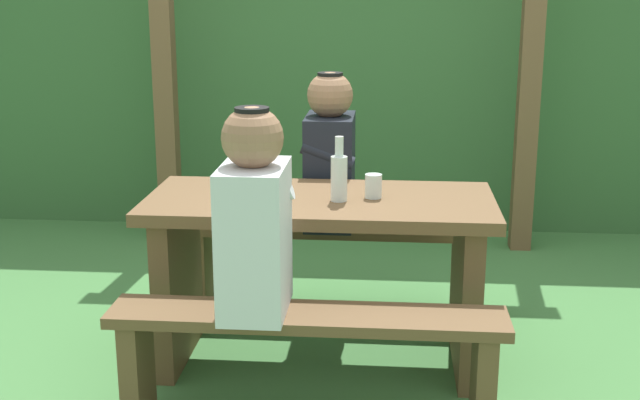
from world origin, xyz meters
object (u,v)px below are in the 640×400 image
object	(u,v)px
bench_near	(307,345)
bottle_left	(339,175)
bench_far	(330,250)
drinking_glass	(373,186)
cell_phone	(241,204)
person_white_shirt	(254,219)
person_black_coat	(331,156)
picnic_table	(320,251)

from	to	relation	value
bench_near	bottle_left	world-z (taller)	bottle_left
bench_far	bottle_left	size ratio (longest dim) A/B	5.42
drinking_glass	cell_phone	distance (m)	0.54
person_white_shirt	bench_far	bearing A→B (deg)	80.51
bench_near	person_white_shirt	size ratio (longest dim) A/B	1.95
bench_near	person_black_coat	distance (m)	1.17
picnic_table	drinking_glass	distance (m)	0.35
bench_far	cell_phone	distance (m)	0.85
picnic_table	bench_near	bearing A→B (deg)	-90.00
cell_phone	bottle_left	bearing A→B (deg)	-7.78
person_black_coat	drinking_glass	distance (m)	0.56
picnic_table	cell_phone	size ratio (longest dim) A/B	10.00
bottle_left	drinking_glass	bearing A→B (deg)	23.63
picnic_table	bottle_left	bearing A→B (deg)	-29.89
bench_far	person_white_shirt	bearing A→B (deg)	-99.49
picnic_table	person_black_coat	world-z (taller)	person_black_coat
picnic_table	bench_far	size ratio (longest dim) A/B	1.00
bench_far	person_black_coat	world-z (taller)	person_black_coat
picnic_table	person_black_coat	bearing A→B (deg)	89.50
picnic_table	bench_far	xyz separation A→B (m)	(0.00, 0.54, -0.17)
bench_far	person_black_coat	size ratio (longest dim) A/B	1.95
bench_near	person_white_shirt	bearing A→B (deg)	178.94
picnic_table	cell_phone	distance (m)	0.40
person_white_shirt	picnic_table	bearing A→B (deg)	71.47
person_black_coat	person_white_shirt	bearing A→B (deg)	-99.76
bench_near	drinking_glass	world-z (taller)	drinking_glass
picnic_table	person_black_coat	xyz separation A→B (m)	(0.00, 0.54, 0.29)
drinking_glass	bottle_left	xyz separation A→B (m)	(-0.13, -0.06, 0.05)
bench_far	person_white_shirt	xyz separation A→B (m)	(-0.18, -1.07, 0.46)
picnic_table	bench_far	world-z (taller)	picnic_table
person_white_shirt	bench_near	bearing A→B (deg)	-1.06
drinking_glass	bottle_left	distance (m)	0.16
picnic_table	drinking_glass	xyz separation A→B (m)	(0.21, 0.01, 0.28)
bench_near	bench_far	bearing A→B (deg)	90.00
picnic_table	bench_near	xyz separation A→B (m)	(0.00, -0.54, -0.17)
person_white_shirt	person_black_coat	xyz separation A→B (m)	(0.18, 1.07, 0.00)
cell_phone	bench_near	bearing A→B (deg)	-76.36
bench_near	bench_far	world-z (taller)	same
bottle_left	picnic_table	bearing A→B (deg)	150.11
person_white_shirt	drinking_glass	bearing A→B (deg)	54.38
person_white_shirt	drinking_glass	distance (m)	0.68
person_white_shirt	person_black_coat	distance (m)	1.09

